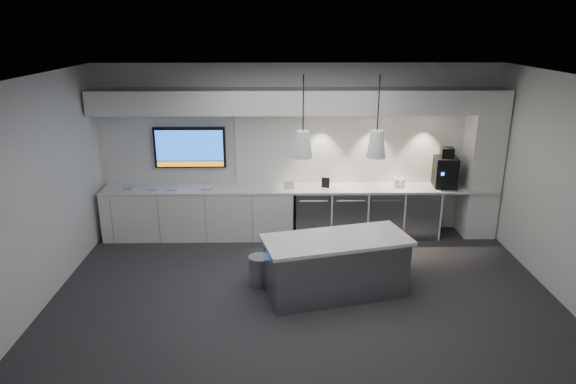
{
  "coord_description": "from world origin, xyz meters",
  "views": [
    {
      "loc": [
        -0.34,
        -6.36,
        3.61
      ],
      "look_at": [
        -0.2,
        1.1,
        1.17
      ],
      "focal_mm": 32.0,
      "sensor_mm": 36.0,
      "label": 1
    }
  ],
  "objects_px": {
    "wall_tv": "(190,147)",
    "island": "(336,266)",
    "coffee_machine": "(445,171)",
    "bin": "(260,271)"
  },
  "relations": [
    {
      "from": "wall_tv",
      "to": "bin",
      "type": "bearing_deg",
      "value": -58.85
    },
    {
      "from": "island",
      "to": "bin",
      "type": "relative_size",
      "value": 4.81
    },
    {
      "from": "bin",
      "to": "island",
      "type": "bearing_deg",
      "value": -14.55
    },
    {
      "from": "wall_tv",
      "to": "coffee_machine",
      "type": "xyz_separation_m",
      "value": [
        4.47,
        -0.25,
        -0.38
      ]
    },
    {
      "from": "wall_tv",
      "to": "bin",
      "type": "relative_size",
      "value": 2.82
    },
    {
      "from": "wall_tv",
      "to": "bin",
      "type": "xyz_separation_m",
      "value": [
        1.27,
        -2.11,
        -1.34
      ]
    },
    {
      "from": "island",
      "to": "coffee_machine",
      "type": "relative_size",
      "value": 3.09
    },
    {
      "from": "wall_tv",
      "to": "coffee_machine",
      "type": "height_order",
      "value": "wall_tv"
    },
    {
      "from": "island",
      "to": "coffee_machine",
      "type": "bearing_deg",
      "value": 31.04
    },
    {
      "from": "wall_tv",
      "to": "island",
      "type": "relative_size",
      "value": 0.59
    }
  ]
}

